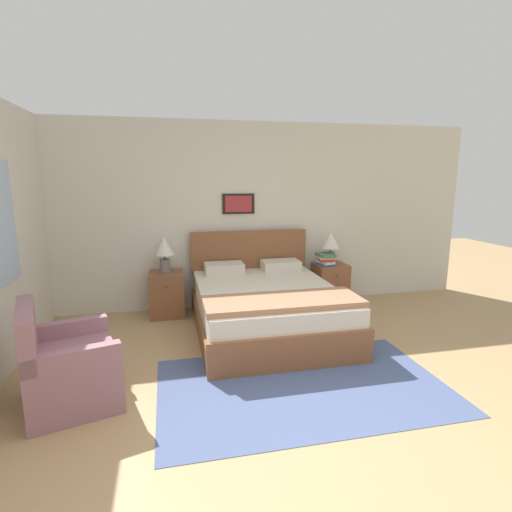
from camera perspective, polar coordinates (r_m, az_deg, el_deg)
name	(u,v)px	position (r m, az deg, el deg)	size (l,w,h in m)	color
ground_plane	(304,440)	(3.16, 6.93, -24.64)	(16.00, 16.00, 0.00)	tan
wall_back	(231,216)	(5.69, -3.58, 5.73)	(7.23, 0.09, 2.60)	beige
area_rug_main	(303,386)	(3.79, 6.67, -17.94)	(2.55, 1.56, 0.01)	#47567F
bed	(266,307)	(4.86, 1.51, -7.26)	(1.66, 2.13, 1.10)	brown
armchair	(67,369)	(3.73, -25.43, -14.35)	(0.88, 0.94, 0.87)	#8E606B
nightstand_near_window	(167,294)	(5.52, -12.61, -5.31)	(0.45, 0.46, 0.60)	brown
nightstand_by_door	(330,284)	(5.98, 10.51, -3.93)	(0.45, 0.46, 0.60)	brown
table_lamp_near_window	(164,250)	(5.39, -12.97, 0.91)	(0.25, 0.25, 0.47)	slate
table_lamp_by_door	(331,243)	(5.86, 10.61, 1.82)	(0.25, 0.25, 0.47)	slate
book_thick_bottom	(325,264)	(5.83, 9.87, -1.13)	(0.25, 0.28, 0.03)	#335693
book_hardcover_middle	(325,262)	(5.82, 9.88, -0.84)	(0.21, 0.30, 0.03)	silver
book_novel_upper	(325,260)	(5.82, 9.90, -0.52)	(0.21, 0.24, 0.04)	#B7332D
book_slim_near_top	(326,257)	(5.81, 9.91, -0.18)	(0.22, 0.22, 0.03)	beige
book_paperback_top	(326,255)	(5.80, 9.92, 0.18)	(0.23, 0.28, 0.04)	#4C7551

